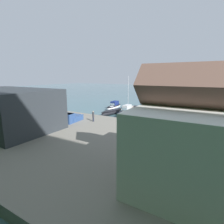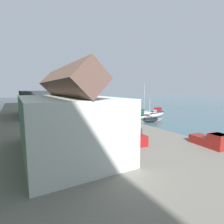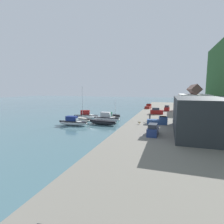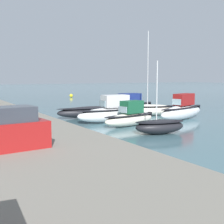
{
  "view_description": "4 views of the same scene",
  "coord_description": "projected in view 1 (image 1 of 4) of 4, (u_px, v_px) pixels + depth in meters",
  "views": [
    {
      "loc": [
        -17.72,
        45.06,
        10.25
      ],
      "look_at": [
        3.17,
        8.96,
        1.65
      ],
      "focal_mm": 28.0,
      "sensor_mm": 36.0,
      "label": 1
    },
    {
      "loc": [
        -40.94,
        35.55,
        8.72
      ],
      "look_at": [
        2.16,
        11.25,
        2.11
      ],
      "focal_mm": 28.0,
      "sensor_mm": 36.0,
      "label": 2
    },
    {
      "loc": [
        49.34,
        21.66,
        9.69
      ],
      "look_at": [
        -2.23,
        5.03,
        2.5
      ],
      "focal_mm": 28.0,
      "sensor_mm": 36.0,
      "label": 3
    },
    {
      "loc": [
        -26.95,
        21.17,
        4.89
      ],
      "look_at": [
        -1.03,
        5.99,
        1.4
      ],
      "focal_mm": 50.0,
      "sensor_mm": 36.0,
      "label": 4
    }
  ],
  "objects": [
    {
      "name": "parked_car_0",
      "position": [
        39.0,
        112.0,
        40.63
      ],
      "size": [
        4.24,
        1.9,
        2.16
      ],
      "rotation": [
        0.0,
        0.0,
        1.55
      ],
      "color": "navy",
      "rests_on": "quay_promenade"
    },
    {
      "name": "moored_boat_3",
      "position": [
        112.0,
        112.0,
        47.43
      ],
      "size": [
        3.27,
        8.61,
        1.35
      ],
      "rotation": [
        0.0,
        0.0,
        -0.14
      ],
      "color": "black",
      "rests_on": "ground_plane"
    },
    {
      "name": "quay_promenade",
      "position": [
        76.0,
        140.0,
        27.06
      ],
      "size": [
        132.66,
        27.87,
        1.2
      ],
      "color": "gray",
      "rests_on": "ground_plane"
    },
    {
      "name": "mooring_buoy_0",
      "position": [
        57.0,
        100.0,
        74.06
      ],
      "size": [
        0.78,
        0.78,
        0.78
      ],
      "color": "yellow",
      "rests_on": "ground_plane"
    },
    {
      "name": "moored_boat_5",
      "position": [
        129.0,
        108.0,
        52.76
      ],
      "size": [
        4.26,
        7.1,
        10.28
      ],
      "rotation": [
        0.0,
        0.0,
        -0.32
      ],
      "color": "white",
      "rests_on": "ground_plane"
    },
    {
      "name": "moored_boat_0",
      "position": [
        156.0,
        117.0,
        41.84
      ],
      "size": [
        2.88,
        4.8,
        6.13
      ],
      "rotation": [
        0.0,
        0.0,
        -0.17
      ],
      "color": "black",
      "rests_on": "ground_plane"
    },
    {
      "name": "parked_car_2",
      "position": [
        161.0,
        128.0,
        27.84
      ],
      "size": [
        2.16,
        4.34,
        2.16
      ],
      "rotation": [
        0.0,
        0.0,
        0.09
      ],
      "color": "maroon",
      "rests_on": "quay_promenade"
    },
    {
      "name": "moored_boat_1",
      "position": [
        138.0,
        114.0,
        44.28
      ],
      "size": [
        2.86,
        6.55,
        2.46
      ],
      "rotation": [
        0.0,
        0.0,
        0.19
      ],
      "color": "white",
      "rests_on": "ground_plane"
    },
    {
      "name": "person_on_quay",
      "position": [
        93.0,
        116.0,
        35.28
      ],
      "size": [
        0.4,
        0.4,
        2.14
      ],
      "color": "#232838",
      "rests_on": "quay_promenade"
    },
    {
      "name": "moored_boat_2",
      "position": [
        126.0,
        112.0,
        45.6
      ],
      "size": [
        2.07,
        8.15,
        2.88
      ],
      "rotation": [
        0.0,
        0.0,
        -0.02
      ],
      "color": "white",
      "rests_on": "ground_plane"
    },
    {
      "name": "yacht_club_building",
      "position": [
        6.0,
        109.0,
        30.41
      ],
      "size": [
        18.2,
        11.08,
        6.86
      ],
      "color": "#2D3338",
      "rests_on": "quay_promenade"
    },
    {
      "name": "dog_on_quay",
      "position": [
        81.0,
        115.0,
        39.54
      ],
      "size": [
        0.45,
        0.88,
        0.68
      ],
      "rotation": [
        0.0,
        0.0,
        2.94
      ],
      "color": "tan",
      "rests_on": "quay_promenade"
    },
    {
      "name": "moored_boat_4",
      "position": [
        145.0,
        108.0,
        51.06
      ],
      "size": [
        3.9,
        8.3,
        2.9
      ],
      "rotation": [
        0.0,
        0.0,
        0.29
      ],
      "color": "silver",
      "rests_on": "ground_plane"
    },
    {
      "name": "pickup_truck_0",
      "position": [
        71.0,
        118.0,
        34.96
      ],
      "size": [
        2.44,
        4.9,
        1.9
      ],
      "rotation": [
        0.0,
        0.0,
        0.11
      ],
      "color": "#2D4C84",
      "rests_on": "quay_promenade"
    },
    {
      "name": "ground_plane",
      "position": [
        138.0,
        113.0,
        48.96
      ],
      "size": [
        320.0,
        320.0,
        0.0
      ],
      "primitive_type": "plane",
      "color": "#476B75"
    },
    {
      "name": "moored_boat_6",
      "position": [
        114.0,
        106.0,
        55.17
      ],
      "size": [
        2.54,
        8.46,
        2.49
      ],
      "rotation": [
        0.0,
        0.0,
        0.03
      ],
      "color": "white",
      "rests_on": "ground_plane"
    }
  ]
}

